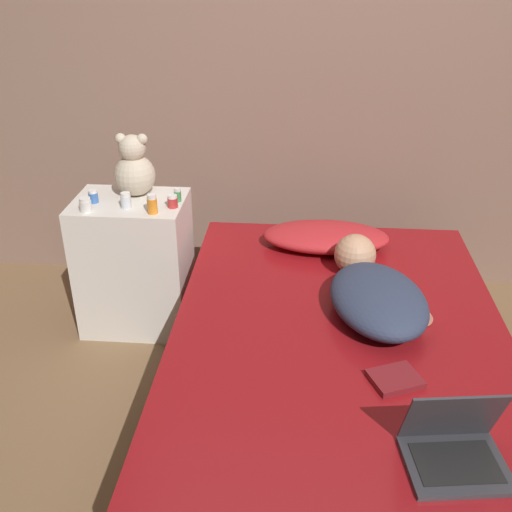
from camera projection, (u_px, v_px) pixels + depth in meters
ground_plane at (333, 417)px, 2.56m from camera, size 12.00×12.00×0.00m
wall_back at (340, 51)px, 3.05m from camera, size 8.00×0.06×2.60m
bed at (336, 375)px, 2.45m from camera, size 1.34×1.94×0.46m
nightstand at (135, 264)px, 3.04m from camera, size 0.54×0.39×0.69m
pillow at (326, 237)px, 2.94m from camera, size 0.62×0.33×0.11m
person_lying at (375, 291)px, 2.44m from camera, size 0.47×0.75×0.19m
laptop at (455, 446)px, 1.73m from camera, size 0.32×0.27×0.23m
teddy_bear at (134, 169)px, 2.88m from camera, size 0.20×0.20×0.31m
bottle_red at (173, 201)px, 2.79m from camera, size 0.05×0.05×0.06m
bottle_clear at (126, 200)px, 2.78m from camera, size 0.05×0.05×0.07m
bottle_green at (178, 195)px, 2.85m from camera, size 0.03×0.03×0.07m
bottle_white at (85, 205)px, 2.74m from camera, size 0.05×0.05×0.07m
bottle_orange at (152, 204)px, 2.72m from camera, size 0.05×0.05×0.09m
bottle_blue at (93, 196)px, 2.84m from camera, size 0.05×0.05×0.06m
book at (395, 379)px, 2.06m from camera, size 0.21×0.19×0.02m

